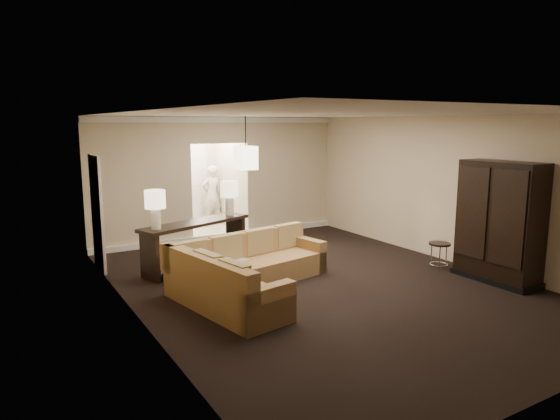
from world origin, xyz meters
TOP-DOWN VIEW (x-y plane):
  - ground at (0.00, 0.00)m, footprint 8.00×8.00m
  - wall_back at (0.00, 4.00)m, footprint 6.00×0.04m
  - wall_left at (-3.00, 0.00)m, footprint 0.04×8.00m
  - wall_right at (3.00, 0.00)m, footprint 0.04×8.00m
  - ceiling at (0.00, 0.00)m, footprint 6.00×8.00m
  - crown_molding at (0.00, 3.95)m, footprint 6.00×0.10m
  - baseboard at (0.00, 3.95)m, footprint 6.00×0.10m
  - side_door at (-2.97, 2.80)m, footprint 0.05×0.90m
  - foyer at (0.00, 5.34)m, footprint 1.44×2.02m
  - sectional_sofa at (-1.24, 0.29)m, footprint 2.91×2.60m
  - coffee_table at (-1.60, 1.00)m, footprint 1.29×1.29m
  - console_table at (-1.40, 2.00)m, footprint 2.30×1.24m
  - armoire at (2.69, -1.35)m, footprint 0.61×1.42m
  - drink_table at (2.40, -0.37)m, footprint 0.39×0.39m
  - table_lamp_left at (-2.22, 1.71)m, footprint 0.35×0.35m
  - table_lamp_right at (-0.58, 2.29)m, footprint 0.35×0.35m
  - pendant_light at (0.00, 2.70)m, footprint 0.38×0.38m
  - person at (0.45, 5.60)m, footprint 0.67×0.48m

SIDE VIEW (x-z plane):
  - ground at x=0.00m, z-range 0.00..0.00m
  - baseboard at x=0.00m, z-range 0.00..0.12m
  - coffee_table at x=-1.60m, z-range 0.00..0.43m
  - sectional_sofa at x=-1.24m, z-range -0.08..0.75m
  - drink_table at x=2.40m, z-range 0.11..0.60m
  - console_table at x=-1.40m, z-range 0.08..0.96m
  - person at x=0.45m, z-range 0.00..1.74m
  - armoire at x=2.69m, z-range -0.04..1.99m
  - side_door at x=-2.97m, z-range 0.00..2.10m
  - foyer at x=0.00m, z-range -0.10..2.70m
  - table_lamp_left at x=-2.22m, z-range 0.99..1.65m
  - table_lamp_right at x=-0.58m, z-range 0.99..1.65m
  - wall_back at x=0.00m, z-range 0.00..2.80m
  - wall_left at x=-3.00m, z-range 0.00..2.80m
  - wall_right at x=3.00m, z-range 0.00..2.80m
  - pendant_light at x=0.00m, z-range 1.41..2.50m
  - crown_molding at x=0.00m, z-range 2.67..2.79m
  - ceiling at x=0.00m, z-range 2.79..2.81m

